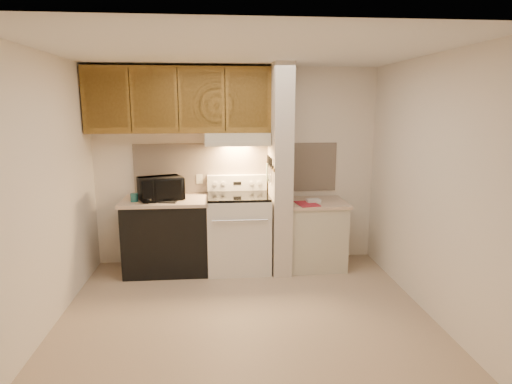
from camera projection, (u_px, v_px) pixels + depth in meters
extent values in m
plane|color=tan|center=(245.00, 311.00, 4.29)|extent=(3.60, 3.60, 0.00)
plane|color=white|center=(243.00, 51.00, 3.79)|extent=(3.60, 3.60, 0.00)
cube|color=white|center=(237.00, 167.00, 5.50)|extent=(3.60, 2.50, 0.02)
cube|color=white|center=(46.00, 192.00, 3.88)|extent=(0.02, 3.00, 2.50)
cube|color=white|center=(427.00, 185.00, 4.20)|extent=(0.02, 3.00, 2.50)
cube|color=beige|center=(237.00, 168.00, 5.50)|extent=(2.60, 0.02, 0.63)
cube|color=silver|center=(239.00, 233.00, 5.32)|extent=(0.76, 0.65, 0.92)
cube|color=black|center=(240.00, 238.00, 5.01)|extent=(0.50, 0.01, 0.30)
cylinder|color=silver|center=(240.00, 221.00, 4.93)|extent=(0.65, 0.02, 0.02)
cube|color=black|center=(238.00, 196.00, 5.23)|extent=(0.74, 0.64, 0.03)
cube|color=silver|center=(237.00, 183.00, 5.48)|extent=(0.76, 0.08, 0.20)
cube|color=black|center=(237.00, 183.00, 5.44)|extent=(0.10, 0.01, 0.04)
cylinder|color=silver|center=(215.00, 184.00, 5.42)|extent=(0.05, 0.02, 0.05)
cylinder|color=silver|center=(223.00, 184.00, 5.42)|extent=(0.05, 0.02, 0.05)
cylinder|color=silver|center=(251.00, 183.00, 5.46)|extent=(0.05, 0.02, 0.05)
cylinder|color=silver|center=(259.00, 183.00, 5.47)|extent=(0.05, 0.02, 0.05)
cube|color=black|center=(167.00, 237.00, 5.26)|extent=(1.00, 0.63, 0.87)
cube|color=#CBB099|center=(166.00, 201.00, 5.17)|extent=(1.04, 0.67, 0.04)
cube|color=black|center=(168.00, 202.00, 4.97)|extent=(0.21, 0.10, 0.01)
cylinder|color=#226766|center=(134.00, 198.00, 5.03)|extent=(0.12, 0.12, 0.10)
cube|color=beige|center=(199.00, 179.00, 5.47)|extent=(0.08, 0.01, 0.12)
imported|color=black|center=(161.00, 188.00, 5.12)|extent=(0.59, 0.50, 0.28)
cube|color=beige|center=(280.00, 170.00, 5.21)|extent=(0.22, 0.70, 2.50)
cube|color=brown|center=(270.00, 166.00, 5.19)|extent=(0.01, 0.70, 0.04)
cube|color=black|center=(270.00, 165.00, 5.13)|extent=(0.02, 0.42, 0.04)
cube|color=silver|center=(271.00, 175.00, 5.00)|extent=(0.01, 0.03, 0.16)
cylinder|color=black|center=(271.00, 163.00, 4.96)|extent=(0.02, 0.02, 0.10)
cube|color=silver|center=(270.00, 175.00, 5.08)|extent=(0.01, 0.04, 0.18)
cylinder|color=black|center=(270.00, 162.00, 5.03)|extent=(0.02, 0.02, 0.10)
cube|color=silver|center=(269.00, 175.00, 5.15)|extent=(0.01, 0.04, 0.20)
cylinder|color=black|center=(269.00, 161.00, 5.13)|extent=(0.02, 0.02, 0.10)
cube|color=silver|center=(269.00, 172.00, 5.22)|extent=(0.01, 0.04, 0.16)
cylinder|color=black|center=(269.00, 160.00, 5.19)|extent=(0.02, 0.02, 0.10)
cube|color=silver|center=(268.00, 172.00, 5.32)|extent=(0.01, 0.04, 0.18)
cylinder|color=black|center=(268.00, 159.00, 5.29)|extent=(0.02, 0.02, 0.10)
cube|color=gray|center=(267.00, 172.00, 5.37)|extent=(0.03, 0.09, 0.22)
cube|color=beige|center=(315.00, 236.00, 5.41)|extent=(0.70, 0.60, 0.81)
cube|color=#CBB099|center=(316.00, 203.00, 5.33)|extent=(0.74, 0.64, 0.04)
cube|color=maroon|center=(307.00, 204.00, 5.17)|extent=(0.28, 0.36, 0.01)
cube|color=white|center=(313.00, 201.00, 5.25)|extent=(0.17, 0.12, 0.04)
cube|color=beige|center=(237.00, 139.00, 5.21)|extent=(0.78, 0.44, 0.15)
cube|color=beige|center=(238.00, 144.00, 5.02)|extent=(0.78, 0.04, 0.06)
cube|color=brown|center=(179.00, 100.00, 5.11)|extent=(2.18, 0.33, 0.77)
cube|color=brown|center=(106.00, 100.00, 4.88)|extent=(0.46, 0.01, 0.63)
cube|color=black|center=(130.00, 100.00, 4.90)|extent=(0.01, 0.01, 0.73)
cube|color=brown|center=(154.00, 100.00, 4.93)|extent=(0.46, 0.01, 0.63)
cube|color=black|center=(178.00, 100.00, 4.95)|extent=(0.01, 0.01, 0.73)
cube|color=brown|center=(202.00, 100.00, 4.97)|extent=(0.46, 0.01, 0.63)
cube|color=black|center=(225.00, 100.00, 5.00)|extent=(0.01, 0.01, 0.73)
cube|color=brown|center=(248.00, 100.00, 5.02)|extent=(0.46, 0.01, 0.63)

